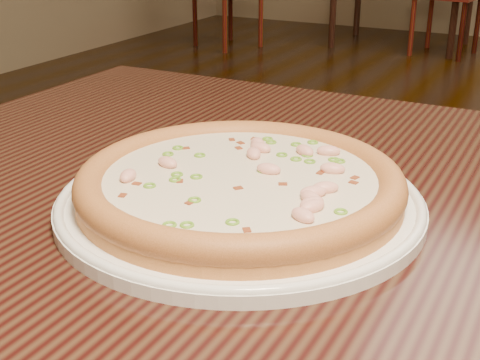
% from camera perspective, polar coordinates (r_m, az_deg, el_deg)
% --- Properties ---
extents(hero_table, '(1.20, 0.80, 0.75)m').
position_cam_1_polar(hero_table, '(0.69, 10.99, -10.30)').
color(hero_table, black).
rests_on(hero_table, ground).
extents(plate, '(0.35, 0.35, 0.02)m').
position_cam_1_polar(plate, '(0.64, 0.00, -1.77)').
color(plate, white).
rests_on(plate, hero_table).
extents(pizza, '(0.31, 0.31, 0.03)m').
position_cam_1_polar(pizza, '(0.63, 0.04, -0.24)').
color(pizza, '#C18548').
rests_on(pizza, plate).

